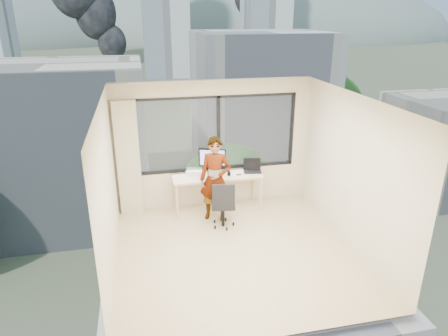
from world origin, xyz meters
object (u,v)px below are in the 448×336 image
object	(u,v)px
game_console	(194,171)
handbag	(252,164)
person	(215,179)
chair	(223,203)
laptop	(253,166)
desk	(217,192)
monitor	(212,161)

from	to	relation	value
game_console	handbag	xyz separation A→B (m)	(1.23, 0.01, 0.05)
person	game_console	bearing A→B (deg)	139.07
chair	game_console	xyz separation A→B (m)	(-0.40, 0.95, 0.31)
handbag	game_console	bearing A→B (deg)	-165.81
laptop	handbag	world-z (taller)	laptop
game_console	laptop	world-z (taller)	laptop
desk	game_console	bearing A→B (deg)	153.81
handbag	monitor	bearing A→B (deg)	-157.34
chair	person	bearing A→B (deg)	112.53
handbag	person	bearing A→B (deg)	-132.17
chair	monitor	bearing A→B (deg)	102.60
desk	laptop	bearing A→B (deg)	2.09
chair	game_console	bearing A→B (deg)	122.26
laptop	handbag	xyz separation A→B (m)	(0.05, 0.19, -0.03)
desk	chair	size ratio (longest dim) A/B	1.88
handbag	laptop	bearing A→B (deg)	-91.29
desk	chair	world-z (taller)	chair
monitor	laptop	world-z (taller)	monitor
chair	handbag	world-z (taller)	chair
desk	monitor	distance (m)	0.66
game_console	person	bearing A→B (deg)	-47.74
person	game_console	world-z (taller)	person
desk	game_console	world-z (taller)	game_console
game_console	monitor	bearing A→B (deg)	-5.55
monitor	game_console	world-z (taller)	monitor
chair	person	world-z (taller)	person
game_console	handbag	bearing A→B (deg)	14.76
monitor	laptop	distance (m)	0.84
chair	laptop	bearing A→B (deg)	53.82
desk	chair	xyz separation A→B (m)	(-0.03, -0.74, 0.10)
desk	handbag	distance (m)	0.95
monitor	laptop	bearing A→B (deg)	13.24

